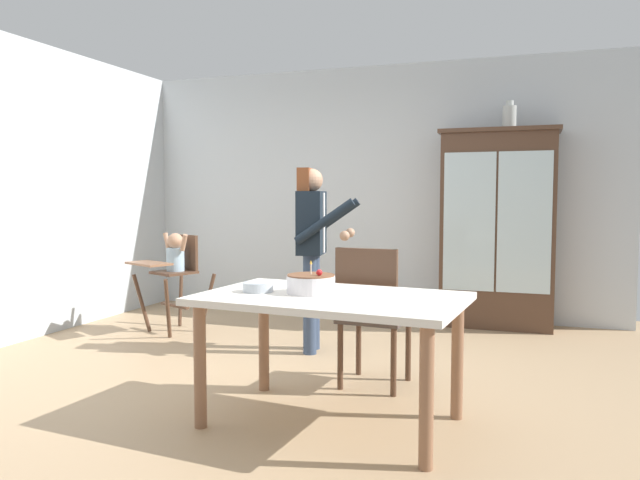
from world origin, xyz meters
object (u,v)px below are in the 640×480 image
(dining_table, at_px, (331,312))
(high_chair_with_toddler, at_px, (174,264))
(birthday_cake, at_px, (311,284))
(dining_chair_far_side, at_px, (371,307))
(ceramic_vase, at_px, (509,117))
(china_cabinet, at_px, (497,228))
(serving_bowl, at_px, (258,287))
(adult_person, at_px, (312,236))

(dining_table, bearing_deg, high_chair_with_toddler, 140.83)
(birthday_cake, bearing_deg, dining_chair_far_side, 73.15)
(ceramic_vase, height_order, dining_table, ceramic_vase)
(china_cabinet, distance_m, dining_chair_far_side, 2.46)
(serving_bowl, bearing_deg, dining_table, 3.06)
(high_chair_with_toddler, xyz_separation_m, dining_table, (2.15, -1.75, -0.01))
(birthday_cake, height_order, dining_chair_far_side, dining_chair_far_side)
(ceramic_vase, distance_m, serving_bowl, 3.53)
(serving_bowl, bearing_deg, birthday_cake, 9.98)
(ceramic_vase, distance_m, birthday_cake, 3.37)
(high_chair_with_toddler, distance_m, dining_table, 2.77)
(ceramic_vase, bearing_deg, high_chair_with_toddler, -157.39)
(adult_person, distance_m, serving_bowl, 1.53)
(china_cabinet, distance_m, ceramic_vase, 1.09)
(dining_table, distance_m, serving_bowl, 0.46)
(birthday_cake, bearing_deg, adult_person, 109.53)
(china_cabinet, bearing_deg, ceramic_vase, 2.34)
(birthday_cake, relative_size, serving_bowl, 1.56)
(adult_person, height_order, birthday_cake, adult_person)
(china_cabinet, bearing_deg, dining_table, -104.09)
(serving_bowl, xyz_separation_m, dining_chair_far_side, (0.50, 0.69, -0.21))
(dining_table, bearing_deg, adult_person, 113.62)
(china_cabinet, xyz_separation_m, adult_person, (-1.40, -1.51, -0.01))
(dining_chair_far_side, bearing_deg, ceramic_vase, -104.68)
(high_chair_with_toddler, relative_size, serving_bowl, 5.28)
(china_cabinet, bearing_deg, high_chair_with_toddler, -156.82)
(china_cabinet, relative_size, serving_bowl, 10.84)
(high_chair_with_toddler, height_order, adult_person, adult_person)
(dining_chair_far_side, bearing_deg, dining_table, 88.81)
(china_cabinet, height_order, adult_person, china_cabinet)
(adult_person, bearing_deg, birthday_cake, -170.48)
(ceramic_vase, bearing_deg, adult_person, -134.57)
(birthday_cake, bearing_deg, dining_table, -13.01)
(high_chair_with_toddler, bearing_deg, serving_bowl, -22.69)
(ceramic_vase, height_order, dining_chair_far_side, ceramic_vase)
(adult_person, xyz_separation_m, dining_chair_far_side, (0.71, -0.81, -0.41))
(china_cabinet, bearing_deg, serving_bowl, -111.62)
(adult_person, bearing_deg, china_cabinet, -52.84)
(china_cabinet, xyz_separation_m, birthday_cake, (-0.88, -2.96, -0.19))
(adult_person, relative_size, dining_chair_far_side, 1.59)
(china_cabinet, relative_size, dining_chair_far_side, 2.03)
(dining_table, bearing_deg, china_cabinet, 75.91)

